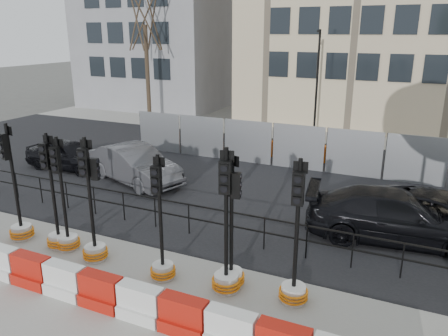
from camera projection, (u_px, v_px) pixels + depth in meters
The scene contains 22 objects.
ground at pixel (168, 252), 12.23m from camera, with size 120.00×120.00×0.00m, color #51514C.
sidewalk_near at pixel (97, 311), 9.63m from camera, with size 40.00×6.00×0.02m, color gray.
road at pixel (256, 178), 18.30m from camera, with size 40.00×14.00×0.03m, color black.
sidewalk_far at pixel (309, 134), 26.10m from camera, with size 40.00×4.00×0.02m, color gray.
building_grey at pixel (160, 17), 34.75m from camera, with size 11.00×9.06×14.00m.
kerb_railing at pixel (189, 214), 13.06m from camera, with size 18.00×0.04×1.00m.
heras_fencing at pixel (267, 146), 20.63m from camera, with size 14.33×1.72×2.00m.
lamp_post_far at pixel (317, 82), 24.06m from camera, with size 0.12×0.56×6.00m.
tree_bare_far at pixel (145, 19), 28.04m from camera, with size 2.00×2.00×9.00m.
barrier_row at pixel (102, 292), 9.69m from camera, with size 13.60×0.50×0.80m.
traffic_signal_a at pixel (19, 216), 12.77m from camera, with size 0.69×0.69×3.50m.
traffic_signal_b at pixel (57, 222), 12.24m from camera, with size 0.66×0.66×3.35m.
traffic_signal_c at pixel (66, 227), 12.16m from camera, with size 0.65×0.65×3.28m.
traffic_signal_d at pixel (94, 232), 11.55m from camera, with size 0.67×0.67×3.41m.
traffic_signal_e at pixel (162, 255), 10.72m from camera, with size 0.63×0.63×3.22m.
traffic_signal_f at pixel (227, 259), 10.14m from camera, with size 0.70×0.70×3.53m.
traffic_signal_g at pixel (231, 260), 10.41m from camera, with size 0.66×0.66×3.35m.
traffic_signal_h at pixel (294, 275), 9.75m from camera, with size 0.67×0.67×3.41m.
car_a at pixel (68, 155), 19.34m from camera, with size 3.96×1.63×1.34m, color black.
car_b at pixel (135, 165), 17.63m from camera, with size 4.83×3.04×1.50m, color #444449.
car_c at pixel (395, 216), 12.73m from camera, with size 5.41×2.84×1.50m, color black.
car_d at pixel (447, 219), 12.72m from camera, with size 5.40×3.65×1.37m, color black.
Camera 1 is at (5.98, -9.32, 5.92)m, focal length 35.00 mm.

